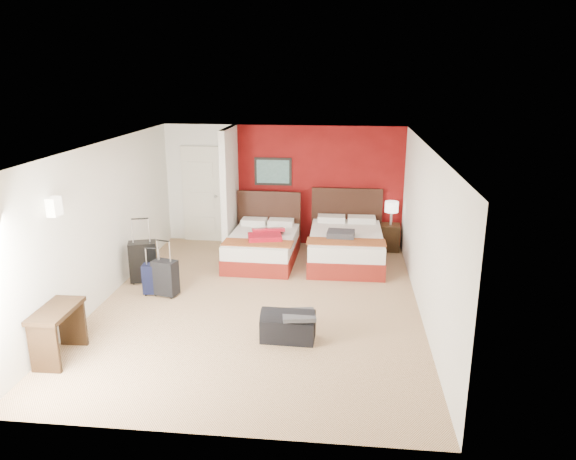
# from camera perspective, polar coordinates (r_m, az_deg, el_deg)

# --- Properties ---
(ground) EXTENTS (6.50, 6.50, 0.00)m
(ground) POSITION_cam_1_polar(r_m,az_deg,el_deg) (8.67, -3.03, -7.77)
(ground) COLOR tan
(ground) RESTS_ON ground
(room_walls) EXTENTS (5.02, 6.52, 2.50)m
(room_walls) POSITION_cam_1_polar(r_m,az_deg,el_deg) (9.88, -9.90, 2.75)
(room_walls) COLOR white
(room_walls) RESTS_ON ground
(red_accent_panel) EXTENTS (3.50, 0.04, 2.50)m
(red_accent_panel) POSITION_cam_1_polar(r_m,az_deg,el_deg) (11.29, 3.25, 4.64)
(red_accent_panel) COLOR maroon
(red_accent_panel) RESTS_ON ground
(partition_wall) EXTENTS (0.12, 1.20, 2.50)m
(partition_wall) POSITION_cam_1_polar(r_m,az_deg,el_deg) (10.91, -6.16, 4.16)
(partition_wall) COLOR silver
(partition_wall) RESTS_ON ground
(entry_door) EXTENTS (0.82, 0.06, 2.05)m
(entry_door) POSITION_cam_1_polar(r_m,az_deg,el_deg) (11.70, -9.13, 3.75)
(entry_door) COLOR silver
(entry_door) RESTS_ON ground
(bed_left) EXTENTS (1.31, 1.83, 0.54)m
(bed_left) POSITION_cam_1_polar(r_m,az_deg,el_deg) (10.42, -2.73, -1.94)
(bed_left) COLOR silver
(bed_left) RESTS_ON ground
(bed_right) EXTENTS (1.41, 2.00, 0.59)m
(bed_right) POSITION_cam_1_polar(r_m,az_deg,el_deg) (10.42, 6.12, -1.87)
(bed_right) COLOR white
(bed_right) RESTS_ON ground
(red_suitcase_open) EXTENTS (0.79, 0.96, 0.11)m
(red_suitcase_open) POSITION_cam_1_polar(r_m,az_deg,el_deg) (10.22, -2.28, -0.43)
(red_suitcase_open) COLOR #AC0E1F
(red_suitcase_open) RESTS_ON bed_left
(jacket_bundle) EXTENTS (0.52, 0.43, 0.12)m
(jacket_bundle) POSITION_cam_1_polar(r_m,az_deg,el_deg) (10.02, 5.60, -0.45)
(jacket_bundle) COLOR #3A3A40
(jacket_bundle) RESTS_ON bed_right
(nightstand) EXTENTS (0.40, 0.40, 0.54)m
(nightstand) POSITION_cam_1_polar(r_m,az_deg,el_deg) (11.28, 10.73, -0.77)
(nightstand) COLOR #332011
(nightstand) RESTS_ON ground
(table_lamp) EXTENTS (0.35, 0.35, 0.48)m
(table_lamp) POSITION_cam_1_polar(r_m,az_deg,el_deg) (11.15, 10.87, 1.75)
(table_lamp) COLOR white
(table_lamp) RESTS_ON nightstand
(suitcase_black) EXTENTS (0.53, 0.42, 0.70)m
(suitcase_black) POSITION_cam_1_polar(r_m,az_deg,el_deg) (9.73, -15.05, -3.37)
(suitcase_black) COLOR black
(suitcase_black) RESTS_ON ground
(suitcase_charcoal) EXTENTS (0.44, 0.33, 0.57)m
(suitcase_charcoal) POSITION_cam_1_polar(r_m,az_deg,el_deg) (9.08, -12.82, -5.08)
(suitcase_charcoal) COLOR black
(suitcase_charcoal) RESTS_ON ground
(suitcase_navy) EXTENTS (0.38, 0.26, 0.49)m
(suitcase_navy) POSITION_cam_1_polar(r_m,az_deg,el_deg) (9.19, -13.96, -5.17)
(suitcase_navy) COLOR black
(suitcase_navy) RESTS_ON ground
(duffel_bag) EXTENTS (0.74, 0.41, 0.37)m
(duffel_bag) POSITION_cam_1_polar(r_m,az_deg,el_deg) (7.51, 0.01, -10.24)
(duffel_bag) COLOR black
(duffel_bag) RESTS_ON ground
(jacket_draped) EXTENTS (0.50, 0.44, 0.06)m
(jacket_draped) POSITION_cam_1_polar(r_m,az_deg,el_deg) (7.35, 1.14, -8.98)
(jacket_draped) COLOR #3D3E43
(jacket_draped) RESTS_ON duffel_bag
(desk) EXTENTS (0.43, 0.84, 0.69)m
(desk) POSITION_cam_1_polar(r_m,az_deg,el_deg) (7.58, -23.09, -10.02)
(desk) COLOR black
(desk) RESTS_ON ground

